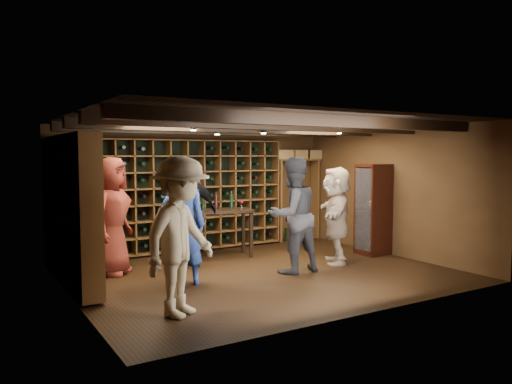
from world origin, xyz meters
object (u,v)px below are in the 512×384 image
man_blue_shirt (184,225)px  guest_red_floral (111,216)px  guest_khaki (181,237)px  man_grey_suit (293,215)px  guest_beige (336,215)px  display_cabinet (373,211)px  guest_woman_black (189,213)px  tasting_table (219,215)px

man_blue_shirt → guest_red_floral: (-0.77, 1.19, 0.05)m
guest_khaki → man_grey_suit: bearing=-8.8°
guest_beige → guest_red_floral: bearing=-72.8°
display_cabinet → guest_beige: (-1.14, -0.24, 0.02)m
man_blue_shirt → man_grey_suit: man_grey_suit is taller
guest_khaki → guest_beige: bearing=-13.0°
man_grey_suit → guest_red_floral: guest_red_floral is taller
man_grey_suit → guest_beige: 1.13m
guest_woman_black → guest_red_floral: bearing=-17.9°
guest_khaki → tasting_table: (1.98, 2.89, -0.17)m
man_blue_shirt → guest_beige: 2.96m
man_blue_shirt → tasting_table: 2.06m
man_blue_shirt → guest_woman_black: guest_woman_black is taller
man_blue_shirt → guest_beige: bearing=-156.4°
guest_red_floral → guest_woman_black: bearing=-57.6°
guest_khaki → guest_beige: size_ratio=1.11×
man_blue_shirt → guest_beige: (2.96, -0.02, -0.04)m
man_grey_suit → guest_khaki: size_ratio=0.99×
guest_beige → tasting_table: guest_beige is taller
guest_woman_black → guest_beige: size_ratio=1.09×
man_blue_shirt → guest_woman_black: 1.13m
guest_red_floral → tasting_table: guest_red_floral is taller
display_cabinet → guest_khaki: bearing=-161.4°
man_blue_shirt → guest_woman_black: bearing=-93.7°
guest_woman_black → guest_beige: bearing=147.6°
guest_khaki → display_cabinet: bearing=-15.0°
man_grey_suit → tasting_table: size_ratio=1.46×
guest_red_floral → guest_beige: guest_red_floral is taller
man_grey_suit → guest_beige: bearing=-171.6°
display_cabinet → tasting_table: bearing=154.3°
guest_khaki → guest_beige: guest_khaki is taller
guest_red_floral → guest_khaki: bearing=-135.9°
man_grey_suit → tasting_table: bearing=-76.7°
man_blue_shirt → guest_red_floral: bearing=-33.2°
guest_woman_black → tasting_table: guest_woman_black is taller
man_blue_shirt → display_cabinet: bearing=-152.9°
display_cabinet → guest_woman_black: (-3.57, 0.78, 0.10)m
guest_woman_black → man_grey_suit: bearing=127.8°
display_cabinet → man_blue_shirt: size_ratio=0.96×
display_cabinet → man_grey_suit: bearing=-168.9°
guest_beige → tasting_table: (-1.58, 1.55, -0.07)m
display_cabinet → tasting_table: display_cabinet is taller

